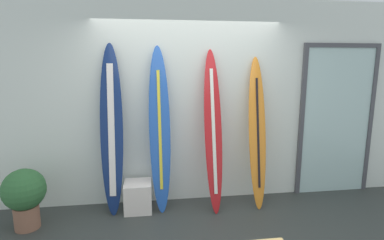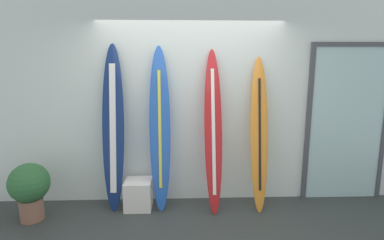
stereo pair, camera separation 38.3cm
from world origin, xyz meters
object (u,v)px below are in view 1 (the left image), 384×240
Objects in this scene: surfboard_navy at (112,130)px; surfboard_cobalt at (160,131)px; surfboard_crimson at (213,132)px; display_block_left at (138,196)px; potted_plant at (24,194)px; glass_door at (336,118)px; surfboard_sunset at (257,132)px.

surfboard_navy is 1.01× the size of surfboard_cobalt.
surfboard_navy is 1.03× the size of surfboard_crimson.
potted_plant is at bearing -168.19° from display_block_left.
glass_door is at bearing 7.97° from surfboard_crimson.
glass_door is at bearing 4.72° from display_block_left.
surfboard_cobalt is at bearing -0.86° from surfboard_navy.
surfboard_cobalt is 1.32m from surfboard_sunset.
surfboard_cobalt reaches higher than surfboard_sunset.
surfboard_crimson is 5.46× the size of display_block_left.
surfboard_cobalt is 1.02× the size of surfboard_crimson.
surfboard_crimson is at bearing -172.03° from glass_door.
display_block_left is (-1.01, 0.03, -0.85)m from surfboard_crimson.
surfboard_navy is 0.99× the size of glass_door.
surfboard_cobalt is at bearing 178.56° from surfboard_sunset.
surfboard_navy is 0.96m from display_block_left.
potted_plant is (-1.30, -0.27, 0.24)m from display_block_left.
display_block_left is at bearing -174.03° from surfboard_cobalt.
surfboard_navy is at bearing 17.50° from potted_plant.
surfboard_sunset is at bearing -1.26° from surfboard_navy.
surfboard_crimson is 1.94m from glass_door.
surfboard_sunset is at bearing 2.43° from surfboard_crimson.
surfboard_navy reaches higher than potted_plant.
potted_plant is at bearing -169.29° from surfboard_cobalt.
surfboard_crimson is at bearing 6.05° from potted_plant.
surfboard_crimson is at bearing -2.98° from surfboard_navy.
surfboard_navy is 3.00× the size of potted_plant.
glass_door is (1.31, 0.24, 0.13)m from surfboard_sunset.
glass_door is (2.93, 0.24, 0.95)m from display_block_left.
surfboard_navy is 3.24m from glass_door.
surfboard_crimson is at bearing -177.57° from surfboard_sunset.
display_block_left is at bearing -7.67° from surfboard_navy.
surfboard_sunset is (1.31, -0.03, -0.05)m from surfboard_cobalt.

